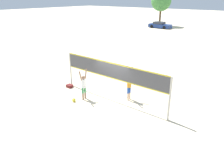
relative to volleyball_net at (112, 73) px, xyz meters
name	(u,v)px	position (x,y,z in m)	size (l,w,h in m)	color
ground_plane	(112,100)	(0.00, 0.00, -1.84)	(200.00, 200.00, 0.00)	beige
volleyball_net	(112,73)	(0.00, 0.00, 0.00)	(7.96, 0.11, 2.53)	beige
player_spiker	(84,84)	(-1.51, -1.05, -0.78)	(0.28, 0.69, 2.02)	#8C664C
player_blocker	(129,83)	(0.84, 0.71, -0.68)	(0.28, 0.71, 2.18)	beige
volleyball	(74,100)	(-1.75, -1.74, -1.72)	(0.23, 0.23, 0.23)	yellow
gear_bag	(70,86)	(-3.76, -0.36, -1.73)	(0.42, 0.36, 0.21)	maroon
parked_car_mid	(160,25)	(-13.32, 32.45, -1.25)	(4.63, 2.03, 1.28)	navy
tree_left_cluster	(161,1)	(-15.07, 35.69, 3.41)	(4.29, 4.29, 7.42)	brown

